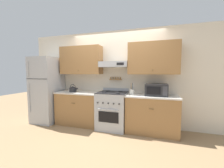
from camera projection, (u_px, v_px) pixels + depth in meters
name	position (u px, v px, depth m)	size (l,w,h in m)	color
ground_plane	(109.00, 132.00, 3.28)	(16.00, 16.00, 0.00)	#937551
wall_back	(116.00, 72.00, 3.72)	(5.20, 0.46, 2.55)	beige
counter_left	(80.00, 108.00, 3.83)	(1.21, 0.64, 0.89)	olive
counter_right	(152.00, 114.00, 3.27)	(1.20, 0.64, 0.89)	olive
stove_range	(112.00, 110.00, 3.51)	(0.72, 0.69, 1.00)	#ADAFB5
refrigerator	(48.00, 90.00, 4.00)	(0.69, 0.78, 1.85)	#ADAFB5
tea_kettle	(73.00, 89.00, 3.82)	(0.25, 0.20, 0.21)	#232326
microwave	(156.00, 90.00, 3.19)	(0.50, 0.39, 0.28)	#232326
utensil_crock	(132.00, 92.00, 3.34)	(0.12, 0.12, 0.28)	silver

